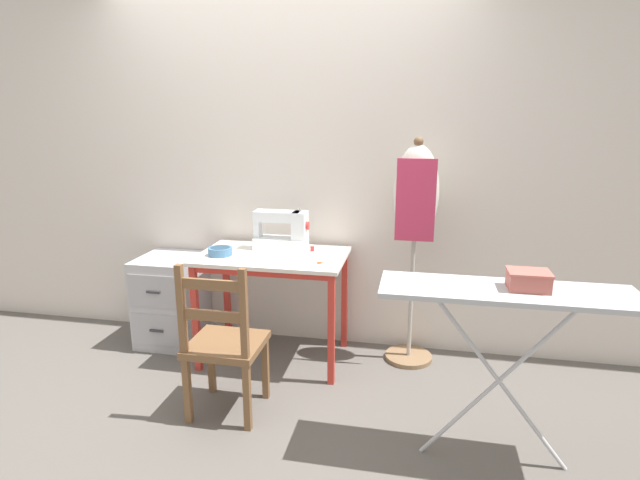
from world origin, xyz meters
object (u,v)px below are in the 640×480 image
object	(u,v)px
sewing_machine	(283,231)
thread_spool_near_machine	(312,248)
scissors	(324,262)
storage_box	(528,280)
wooden_chair	(224,345)
filing_cabinet	(171,300)
fabric_bowl	(220,251)
ironing_board	(507,300)
dress_form	(415,208)

from	to	relation	value
sewing_machine	thread_spool_near_machine	xyz separation A→B (m)	(0.20, -0.02, -0.10)
scissors	storage_box	world-z (taller)	storage_box
sewing_machine	scissors	distance (m)	0.44
scissors	storage_box	distance (m)	1.26
sewing_machine	wooden_chair	xyz separation A→B (m)	(-0.12, -0.83, -0.45)
thread_spool_near_machine	filing_cabinet	bearing A→B (deg)	-179.48
sewing_machine	filing_cabinet	world-z (taller)	sewing_machine
fabric_bowl	wooden_chair	bearing A→B (deg)	-67.31
sewing_machine	ironing_board	xyz separation A→B (m)	(1.30, -0.95, -0.04)
sewing_machine	filing_cabinet	distance (m)	1.01
scissors	storage_box	bearing A→B (deg)	-32.62
sewing_machine	thread_spool_near_machine	size ratio (longest dim) A/B	8.78
fabric_bowl	thread_spool_near_machine	bearing A→B (deg)	20.18
thread_spool_near_machine	dress_form	bearing A→B (deg)	3.07
sewing_machine	storage_box	world-z (taller)	sewing_machine
ironing_board	filing_cabinet	bearing A→B (deg)	156.67
sewing_machine	ironing_board	bearing A→B (deg)	-36.29
fabric_bowl	scissors	xyz separation A→B (m)	(0.70, -0.04, -0.03)
filing_cabinet	storage_box	world-z (taller)	storage_box
scissors	thread_spool_near_machine	bearing A→B (deg)	117.31
scissors	storage_box	size ratio (longest dim) A/B	0.72
filing_cabinet	dress_form	size ratio (longest dim) A/B	0.43
storage_box	thread_spool_near_machine	bearing A→B (deg)	142.03
thread_spool_near_machine	filing_cabinet	distance (m)	1.15
scissors	filing_cabinet	world-z (taller)	scissors
fabric_bowl	dress_form	xyz separation A→B (m)	(1.24, 0.25, 0.29)
scissors	filing_cabinet	xyz separation A→B (m)	(-1.19, 0.24, -0.42)
thread_spool_near_machine	storage_box	distance (m)	1.51
wooden_chair	dress_form	bearing A→B (deg)	40.57
dress_form	ironing_board	bearing A→B (deg)	-66.31
sewing_machine	scissors	world-z (taller)	sewing_machine
storage_box	filing_cabinet	bearing A→B (deg)	157.82
thread_spool_near_machine	filing_cabinet	world-z (taller)	thread_spool_near_machine
dress_form	wooden_chair	bearing A→B (deg)	-139.43
scissors	dress_form	world-z (taller)	dress_form
fabric_bowl	scissors	world-z (taller)	fabric_bowl
filing_cabinet	ironing_board	distance (m)	2.40
scissors	wooden_chair	xyz separation A→B (m)	(-0.45, -0.56, -0.33)
thread_spool_near_machine	dress_form	world-z (taller)	dress_form
filing_cabinet	storage_box	size ratio (longest dim) A/B	3.54
thread_spool_near_machine	wooden_chair	bearing A→B (deg)	-111.55
fabric_bowl	storage_box	distance (m)	1.90
scissors	thread_spool_near_machine	size ratio (longest dim) A/B	3.08
filing_cabinet	storage_box	distance (m)	2.49
fabric_bowl	dress_form	bearing A→B (deg)	11.22
dress_form	ironing_board	size ratio (longest dim) A/B	1.34
sewing_machine	scissors	size ratio (longest dim) A/B	2.85
dress_form	storage_box	world-z (taller)	dress_form
ironing_board	storage_box	size ratio (longest dim) A/B	6.18
thread_spool_near_machine	ironing_board	world-z (taller)	ironing_board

